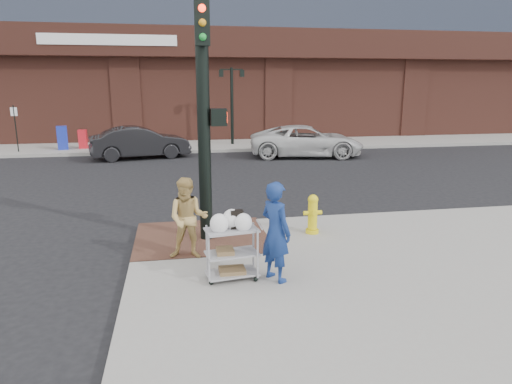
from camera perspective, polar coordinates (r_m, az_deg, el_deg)
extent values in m
plane|color=black|center=(9.18, -2.63, -8.11)|extent=(220.00, 220.00, 0.00)
cube|color=gray|center=(42.81, 8.46, 8.94)|extent=(65.00, 36.00, 0.15)
cube|color=#4C2E23|center=(9.91, -6.79, -5.56)|extent=(2.80, 2.40, 0.01)
cylinder|color=black|center=(24.69, -3.02, 10.64)|extent=(0.16, 0.16, 4.00)
cube|color=black|center=(24.67, -3.08, 15.05)|extent=(1.20, 0.06, 0.06)
cube|color=black|center=(24.60, -4.39, 14.57)|extent=(0.22, 0.22, 0.35)
cube|color=black|center=(24.74, -1.77, 14.59)|extent=(0.22, 0.22, 0.35)
cylinder|color=black|center=(24.69, -27.82, 7.02)|extent=(0.05, 0.05, 2.20)
cylinder|color=black|center=(9.31, -6.56, 8.93)|extent=(0.26, 0.26, 5.00)
cube|color=black|center=(9.33, -4.71, 9.29)|extent=(0.32, 0.28, 0.34)
cube|color=#FF260C|center=(9.35, -3.72, 9.32)|extent=(0.02, 0.18, 0.22)
cube|color=black|center=(9.06, -6.76, 20.21)|extent=(0.28, 0.18, 0.80)
imported|color=navy|center=(7.53, 2.48, -4.96)|extent=(0.66, 0.74, 1.69)
imported|color=tan|center=(8.58, -8.47, -3.29)|extent=(0.83, 0.70, 1.54)
imported|color=black|center=(21.56, -14.30, 6.03)|extent=(4.64, 2.42, 1.46)
imported|color=silver|center=(21.51, 6.32, 6.35)|extent=(5.57, 3.28, 1.45)
cube|color=#97979B|center=(7.55, -3.07, -4.76)|extent=(0.92, 0.60, 0.03)
cube|color=#97979B|center=(7.68, -3.03, -7.66)|extent=(0.92, 0.60, 0.03)
cube|color=#97979B|center=(7.82, -3.00, -10.06)|extent=(0.92, 0.60, 0.03)
cube|color=black|center=(7.56, -2.41, -3.52)|extent=(0.21, 0.13, 0.30)
cube|color=brown|center=(7.66, -3.89, -7.37)|extent=(0.29, 0.32, 0.08)
cube|color=brown|center=(7.80, -3.00, -9.74)|extent=(0.44, 0.34, 0.07)
cylinder|color=yellow|center=(10.17, 7.03, -4.86)|extent=(0.29, 0.29, 0.08)
cylinder|color=yellow|center=(10.06, 7.09, -2.87)|extent=(0.20, 0.20, 0.63)
sphere|color=yellow|center=(9.97, 7.15, -0.95)|extent=(0.23, 0.23, 0.23)
cylinder|color=yellow|center=(10.05, 7.10, -2.59)|extent=(0.41, 0.09, 0.09)
cube|color=red|center=(24.65, -20.82, 6.20)|extent=(0.39, 0.36, 0.94)
cube|color=#192AA6|center=(24.62, -23.06, 6.25)|extent=(0.57, 0.53, 1.15)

